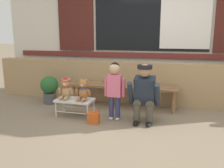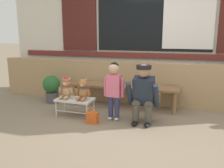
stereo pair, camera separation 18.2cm
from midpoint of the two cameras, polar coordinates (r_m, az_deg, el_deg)
The scene contains 11 objects.
ground_plane at distance 3.56m, azimuth 3.42°, elevation -11.00°, with size 60.00×60.00×0.00m, color #84725B.
brick_low_wall at distance 4.78m, azimuth 7.14°, elevation 0.21°, with size 6.68×0.25×0.85m, color tan.
shop_facade at distance 5.20m, azimuth 8.43°, elevation 14.64°, with size 6.82×0.26×3.26m.
wooden_bench_long at distance 4.52m, azimuth 1.45°, elevation -1.06°, with size 2.10×0.40×0.44m.
small_display_bench at distance 4.11m, azimuth -10.30°, elevation -4.11°, with size 0.64×0.36×0.30m.
teddy_bear_with_hat at distance 4.13m, azimuth -12.39°, elevation -1.15°, with size 0.28×0.27×0.36m.
teddy_bear_plain at distance 3.99m, azimuth -8.33°, elevation -1.57°, with size 0.28×0.26×0.36m.
child_standing at distance 3.78m, azimuth -0.71°, elevation -0.20°, with size 0.35×0.18×0.96m.
adult_crouching at distance 3.73m, azimuth 6.69°, elevation -2.22°, with size 0.50×0.49×0.95m.
handbag_on_ground at distance 3.76m, azimuth -5.92°, elevation -8.18°, with size 0.18×0.11×0.27m.
potted_plant at distance 4.96m, azimuth -16.04°, elevation -0.97°, with size 0.36×0.36×0.57m.
Camera 1 is at (0.60, -3.24, 1.38)m, focal length 37.48 mm.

